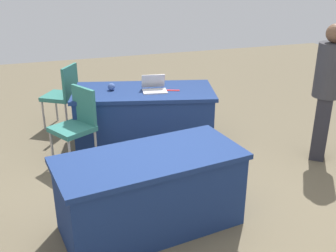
# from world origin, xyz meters

# --- Properties ---
(ground_plane) EXTENTS (14.40, 14.40, 0.00)m
(ground_plane) POSITION_xyz_m (0.00, 0.00, 0.00)
(ground_plane) COLOR brown
(table_foreground) EXTENTS (2.05, 1.33, 0.75)m
(table_foreground) POSITION_xyz_m (-0.32, -1.76, 0.38)
(table_foreground) COLOR navy
(table_foreground) RESTS_ON ground
(table_mid_right) EXTENTS (1.80, 1.02, 0.75)m
(table_mid_right) POSITION_xyz_m (0.13, 0.17, 0.38)
(table_mid_right) COLOR navy
(table_mid_right) RESTS_ON ground
(chair_tucked_right) EXTENTS (0.60, 0.60, 0.96)m
(chair_tucked_right) POSITION_xyz_m (0.63, -1.37, 0.56)
(chair_tucked_right) COLOR #9E9993
(chair_tucked_right) RESTS_ON ground
(chair_aisle) EXTENTS (0.61, 0.61, 0.96)m
(chair_aisle) POSITION_xyz_m (0.69, -2.63, 0.56)
(chair_aisle) COLOR #9E9993
(chair_aisle) RESTS_ON ground
(person_attendee_standing) EXTENTS (0.48, 0.48, 1.70)m
(person_attendee_standing) POSITION_xyz_m (-2.32, -0.58, 0.95)
(person_attendee_standing) COLOR #26262D
(person_attendee_standing) RESTS_ON ground
(laptop_silver) EXTENTS (0.36, 0.34, 0.21)m
(laptop_silver) POSITION_xyz_m (-0.45, -1.68, 0.79)
(laptop_silver) COLOR silver
(laptop_silver) RESTS_ON table_foreground
(yarn_ball) EXTENTS (0.10, 0.10, 0.10)m
(yarn_ball) POSITION_xyz_m (0.09, -1.89, 0.80)
(yarn_ball) COLOR #3F5999
(yarn_ball) RESTS_ON table_foreground
(scissors_red) EXTENTS (0.18, 0.10, 0.01)m
(scissors_red) POSITION_xyz_m (-0.69, -1.61, 0.76)
(scissors_red) COLOR red
(scissors_red) RESTS_ON table_foreground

